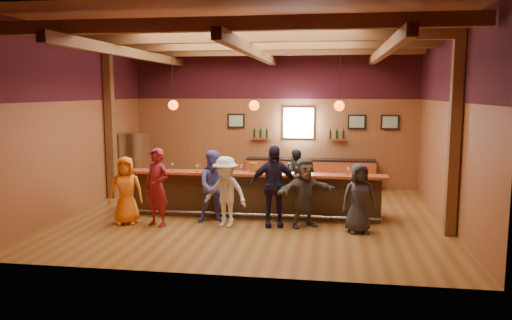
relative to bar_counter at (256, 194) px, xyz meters
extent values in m
plane|color=brown|center=(-0.02, -0.15, -0.52)|extent=(9.00, 9.00, 0.00)
cube|color=brown|center=(-0.02, 3.85, 1.73)|extent=(9.00, 0.04, 4.50)
cube|color=brown|center=(-0.02, -4.15, 1.73)|extent=(9.00, 0.04, 4.50)
cube|color=brown|center=(-4.52, -0.15, 1.73)|extent=(0.04, 8.00, 4.50)
cube|color=brown|center=(4.48, -0.15, 1.73)|extent=(0.04, 8.00, 4.50)
cube|color=brown|center=(-0.02, -0.15, 3.98)|extent=(9.00, 8.00, 0.04)
cube|color=#380F16|center=(-0.02, 3.83, 3.13)|extent=(9.00, 0.01, 1.70)
cube|color=#380F16|center=(-4.50, -0.15, 3.13)|extent=(0.01, 8.00, 1.70)
cube|color=#380F16|center=(4.46, -0.15, 3.13)|extent=(0.01, 8.00, 1.70)
cube|color=#573318|center=(-4.37, 1.35, 1.73)|extent=(0.22, 0.22, 4.50)
cube|color=#573318|center=(4.33, -1.15, 1.73)|extent=(0.22, 0.22, 4.50)
cube|color=#573318|center=(-0.02, -3.15, 3.68)|extent=(8.80, 0.20, 0.25)
cube|color=#573318|center=(-0.02, -1.15, 3.68)|extent=(8.80, 0.20, 0.25)
cube|color=#573318|center=(-0.02, 0.85, 3.68)|extent=(8.80, 0.20, 0.25)
cube|color=#573318|center=(-0.02, 2.85, 3.68)|extent=(8.80, 0.20, 0.25)
cube|color=#573318|center=(-3.02, -0.15, 3.43)|extent=(0.18, 7.80, 0.22)
cube|color=#573318|center=(-0.02, -0.15, 3.43)|extent=(0.18, 7.80, 0.22)
cube|color=#573318|center=(2.98, -0.15, 3.43)|extent=(0.18, 7.80, 0.22)
cube|color=black|center=(-0.02, -0.15, 0.00)|extent=(6.00, 0.60, 1.05)
cube|color=#98371B|center=(-0.02, -0.33, 0.56)|extent=(6.30, 0.50, 0.06)
cube|color=black|center=(-0.02, 0.23, 0.40)|extent=(6.00, 0.48, 0.05)
cube|color=black|center=(-0.02, 0.23, -0.07)|extent=(6.00, 0.48, 0.90)
cube|color=silver|center=(1.98, 0.23, 0.36)|extent=(0.45, 0.40, 0.14)
cube|color=silver|center=(2.48, 0.23, 0.36)|extent=(0.45, 0.40, 0.14)
cylinder|color=silver|center=(-0.02, -0.57, -0.37)|extent=(6.00, 0.06, 0.06)
cube|color=#98371B|center=(1.18, 3.57, -0.07)|extent=(4.00, 0.50, 0.90)
cube|color=black|center=(1.18, 3.57, 0.40)|extent=(4.00, 0.52, 0.05)
cube|color=silver|center=(0.78, 3.80, 1.53)|extent=(0.95, 0.08, 0.95)
cube|color=white|center=(0.78, 3.75, 1.53)|extent=(0.78, 0.01, 0.78)
cube|color=black|center=(-1.22, 3.79, 1.58)|extent=(0.55, 0.04, 0.45)
cube|color=silver|center=(-1.22, 3.77, 1.58)|extent=(0.45, 0.01, 0.35)
cube|color=black|center=(2.58, 3.79, 1.58)|extent=(0.55, 0.04, 0.45)
cube|color=silver|center=(2.58, 3.77, 1.58)|extent=(0.45, 0.01, 0.35)
cube|color=black|center=(3.58, 3.79, 1.58)|extent=(0.55, 0.04, 0.45)
cube|color=silver|center=(3.58, 3.77, 1.58)|extent=(0.45, 0.01, 0.35)
cube|color=#98371B|center=(-0.42, 3.73, 1.03)|extent=(0.60, 0.18, 0.04)
cylinder|color=black|center=(-0.62, 3.73, 1.18)|extent=(0.07, 0.07, 0.26)
cylinder|color=black|center=(-0.42, 3.73, 1.18)|extent=(0.07, 0.07, 0.26)
cylinder|color=black|center=(-0.22, 3.73, 1.18)|extent=(0.07, 0.07, 0.26)
cube|color=#98371B|center=(1.98, 3.73, 1.03)|extent=(0.60, 0.18, 0.04)
cylinder|color=black|center=(1.78, 3.73, 1.18)|extent=(0.07, 0.07, 0.26)
cylinder|color=black|center=(1.98, 3.73, 1.18)|extent=(0.07, 0.07, 0.26)
cylinder|color=black|center=(2.18, 3.73, 1.18)|extent=(0.07, 0.07, 0.26)
cylinder|color=black|center=(-2.02, -0.15, 2.80)|extent=(0.01, 0.01, 1.25)
sphere|color=#EE470B|center=(-2.02, -0.15, 2.18)|extent=(0.24, 0.24, 0.24)
cylinder|color=black|center=(-0.02, -0.15, 2.80)|extent=(0.01, 0.01, 1.25)
sphere|color=#EE470B|center=(-0.02, -0.15, 2.18)|extent=(0.24, 0.24, 0.24)
cylinder|color=black|center=(1.98, -0.15, 2.80)|extent=(0.01, 0.01, 1.25)
sphere|color=#EE470B|center=(1.98, -0.15, 2.18)|extent=(0.24, 0.24, 0.24)
cube|color=silver|center=(-4.12, 2.45, 0.38)|extent=(0.70, 0.70, 1.80)
imported|color=orange|center=(-2.82, -1.29, 0.26)|extent=(0.86, 0.67, 1.57)
imported|color=maroon|center=(-2.05, -1.33, 0.37)|extent=(0.76, 0.64, 1.78)
imported|color=#5356A6|center=(-0.85, -0.80, 0.32)|extent=(1.00, 0.89, 1.69)
imported|color=silver|center=(-0.51, -1.17, 0.28)|extent=(1.16, 0.86, 1.60)
imported|color=black|center=(0.55, -0.99, 0.40)|extent=(1.15, 0.65, 1.85)
imported|color=#4F483F|center=(1.24, -0.94, 0.27)|extent=(1.49, 1.17, 1.58)
imported|color=#2B2B2E|center=(2.43, -1.22, 0.24)|extent=(0.82, 0.62, 1.51)
imported|color=black|center=(0.92, 0.95, 0.26)|extent=(0.61, 0.44, 1.56)
cylinder|color=brown|center=(-0.03, -0.20, 0.70)|extent=(0.20, 0.20, 0.22)
cylinder|color=black|center=(0.61, -0.25, 0.71)|extent=(0.07, 0.07, 0.24)
cylinder|color=black|center=(0.61, -0.25, 0.87)|extent=(0.02, 0.02, 0.08)
cylinder|color=black|center=(0.85, -0.22, 0.71)|extent=(0.07, 0.07, 0.23)
cylinder|color=black|center=(0.85, -0.22, 0.86)|extent=(0.02, 0.02, 0.08)
cylinder|color=silver|center=(-2.54, -0.33, 0.59)|extent=(0.07, 0.07, 0.01)
cylinder|color=silver|center=(-2.54, -0.33, 0.65)|extent=(0.01, 0.01, 0.10)
sphere|color=silver|center=(-2.54, -0.33, 0.73)|extent=(0.08, 0.08, 0.08)
cylinder|color=silver|center=(-2.02, -0.30, 0.59)|extent=(0.07, 0.07, 0.01)
cylinder|color=silver|center=(-2.02, -0.30, 0.65)|extent=(0.01, 0.01, 0.11)
sphere|color=silver|center=(-2.02, -0.30, 0.74)|extent=(0.08, 0.08, 0.08)
cylinder|color=silver|center=(-1.36, -0.37, 0.59)|extent=(0.07, 0.07, 0.01)
cylinder|color=silver|center=(-1.36, -0.37, 0.65)|extent=(0.01, 0.01, 0.10)
sphere|color=silver|center=(-1.36, -0.37, 0.73)|extent=(0.08, 0.08, 0.08)
cylinder|color=silver|center=(-1.05, -0.30, 0.59)|extent=(0.07, 0.07, 0.01)
cylinder|color=silver|center=(-1.05, -0.30, 0.64)|extent=(0.01, 0.01, 0.10)
sphere|color=silver|center=(-1.05, -0.30, 0.72)|extent=(0.08, 0.08, 0.08)
cylinder|color=silver|center=(-0.31, -0.27, 0.59)|extent=(0.07, 0.07, 0.01)
cylinder|color=silver|center=(-0.31, -0.27, 0.65)|extent=(0.01, 0.01, 0.10)
sphere|color=silver|center=(-0.31, -0.27, 0.73)|extent=(0.08, 0.08, 0.08)
cylinder|color=silver|center=(0.89, -0.32, 0.59)|extent=(0.08, 0.08, 0.01)
cylinder|color=silver|center=(0.89, -0.32, 0.65)|extent=(0.01, 0.01, 0.11)
sphere|color=silver|center=(0.89, -0.32, 0.74)|extent=(0.09, 0.09, 0.09)
cylinder|color=silver|center=(1.25, -0.26, 0.59)|extent=(0.07, 0.07, 0.01)
cylinder|color=silver|center=(1.25, -0.26, 0.64)|extent=(0.01, 0.01, 0.10)
sphere|color=silver|center=(1.25, -0.26, 0.72)|extent=(0.08, 0.08, 0.08)
cylinder|color=silver|center=(2.22, -0.28, 0.59)|extent=(0.08, 0.08, 0.01)
cylinder|color=silver|center=(2.22, -0.28, 0.65)|extent=(0.01, 0.01, 0.11)
sphere|color=silver|center=(2.22, -0.28, 0.74)|extent=(0.09, 0.09, 0.09)
camera|label=1|loc=(1.82, -11.93, 2.51)|focal=35.00mm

